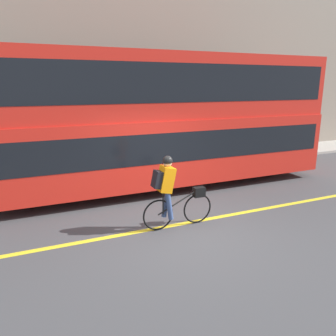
% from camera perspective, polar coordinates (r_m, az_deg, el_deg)
% --- Properties ---
extents(ground_plane, '(80.00, 80.00, 0.00)m').
position_cam_1_polar(ground_plane, '(7.28, 1.83, -10.72)').
color(ground_plane, '#424244').
extents(road_center_line, '(50.00, 0.14, 0.01)m').
position_cam_1_polar(road_center_line, '(7.49, 0.98, -9.94)').
color(road_center_line, yellow).
rests_on(road_center_line, ground_plane).
extents(sidewalk_curb, '(60.00, 2.07, 0.11)m').
position_cam_1_polar(sidewalk_curb, '(12.37, -9.52, -0.04)').
color(sidewalk_curb, '#A8A399').
rests_on(sidewalk_curb, ground_plane).
extents(building_facade, '(60.00, 0.30, 7.76)m').
position_cam_1_polar(building_facade, '(13.17, -11.57, 17.52)').
color(building_facade, gray).
rests_on(building_facade, ground_plane).
extents(bus, '(10.06, 2.49, 3.93)m').
position_cam_1_polar(bus, '(9.94, -0.49, 9.05)').
color(bus, black).
rests_on(bus, ground_plane).
extents(cyclist_on_bike, '(1.66, 0.32, 1.64)m').
position_cam_1_polar(cyclist_on_bike, '(7.06, 0.56, -3.82)').
color(cyclist_on_bike, black).
rests_on(cyclist_on_bike, ground_plane).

